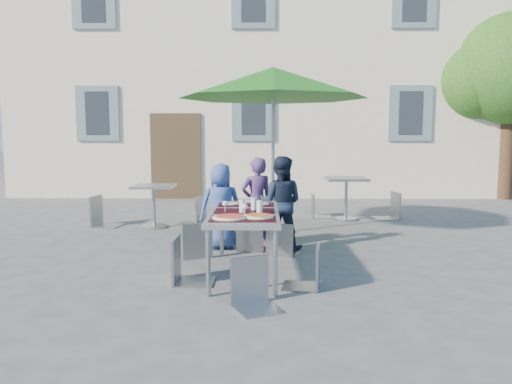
{
  "coord_description": "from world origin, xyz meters",
  "views": [
    {
      "loc": [
        0.23,
        -5.4,
        1.64
      ],
      "look_at": [
        0.15,
        1.31,
        0.88
      ],
      "focal_mm": 35.0,
      "sensor_mm": 36.0,
      "label": 1
    }
  ],
  "objects_px": {
    "pizza_near_left": "(230,217)",
    "patio_umbrella": "(273,84)",
    "child_0": "(221,206)",
    "cafe_table_0": "(154,198)",
    "child_2": "(281,203)",
    "chair_0": "(196,218)",
    "pizza_near_right": "(258,216)",
    "bg_chair_l_0": "(101,192)",
    "chair_5": "(253,254)",
    "chair_2": "(282,219)",
    "bg_chair_r_1": "(391,189)",
    "chair_3": "(185,232)",
    "bg_chair_r_0": "(195,192)",
    "dining_table": "(244,216)",
    "cafe_table_1": "(346,190)",
    "bg_chair_l_1": "(318,191)",
    "child_1": "(257,203)",
    "chair_1": "(250,217)",
    "chair_4": "(309,242)"
  },
  "relations": [
    {
      "from": "child_2",
      "to": "bg_chair_r_0",
      "type": "bearing_deg",
      "value": -40.9
    },
    {
      "from": "dining_table",
      "to": "cafe_table_1",
      "type": "distance_m",
      "value": 4.21
    },
    {
      "from": "chair_5",
      "to": "chair_0",
      "type": "bearing_deg",
      "value": 112.63
    },
    {
      "from": "dining_table",
      "to": "chair_5",
      "type": "distance_m",
      "value": 1.19
    },
    {
      "from": "dining_table",
      "to": "cafe_table_0",
      "type": "bearing_deg",
      "value": 120.12
    },
    {
      "from": "bg_chair_l_1",
      "to": "bg_chair_l_0",
      "type": "bearing_deg",
      "value": -165.62
    },
    {
      "from": "chair_5",
      "to": "cafe_table_1",
      "type": "distance_m",
      "value": 5.24
    },
    {
      "from": "chair_5",
      "to": "chair_2",
      "type": "bearing_deg",
      "value": 80.29
    },
    {
      "from": "chair_0",
      "to": "bg_chair_l_0",
      "type": "bearing_deg",
      "value": 130.96
    },
    {
      "from": "chair_1",
      "to": "bg_chair_r_1",
      "type": "height_order",
      "value": "bg_chair_r_1"
    },
    {
      "from": "pizza_near_left",
      "to": "chair_5",
      "type": "distance_m",
      "value": 0.74
    },
    {
      "from": "chair_0",
      "to": "chair_2",
      "type": "xyz_separation_m",
      "value": [
        1.16,
        0.12,
        -0.03
      ]
    },
    {
      "from": "pizza_near_right",
      "to": "chair_0",
      "type": "xyz_separation_m",
      "value": [
        -0.85,
        1.23,
        -0.23
      ]
    },
    {
      "from": "dining_table",
      "to": "bg_chair_r_1",
      "type": "xyz_separation_m",
      "value": [
        2.75,
        3.98,
        -0.11
      ]
    },
    {
      "from": "chair_5",
      "to": "bg_chair_l_0",
      "type": "xyz_separation_m",
      "value": [
        -2.83,
        4.27,
        0.1
      ]
    },
    {
      "from": "chair_4",
      "to": "patio_umbrella",
      "type": "distance_m",
      "value": 3.61
    },
    {
      "from": "child_0",
      "to": "cafe_table_0",
      "type": "bearing_deg",
      "value": -63.97
    },
    {
      "from": "cafe_table_1",
      "to": "bg_chair_r_1",
      "type": "distance_m",
      "value": 0.93
    },
    {
      "from": "child_0",
      "to": "bg_chair_r_1",
      "type": "relative_size",
      "value": 1.25
    },
    {
      "from": "chair_3",
      "to": "bg_chair_r_0",
      "type": "xyz_separation_m",
      "value": [
        -0.36,
        3.6,
        0.03
      ]
    },
    {
      "from": "bg_chair_r_1",
      "to": "chair_3",
      "type": "bearing_deg",
      "value": -128.0
    },
    {
      "from": "cafe_table_0",
      "to": "chair_0",
      "type": "bearing_deg",
      "value": -64.64
    },
    {
      "from": "cafe_table_0",
      "to": "child_0",
      "type": "bearing_deg",
      "value": -51.05
    },
    {
      "from": "pizza_near_left",
      "to": "bg_chair_l_1",
      "type": "height_order",
      "value": "bg_chair_l_1"
    },
    {
      "from": "child_2",
      "to": "bg_chair_r_1",
      "type": "distance_m",
      "value": 3.5
    },
    {
      "from": "child_1",
      "to": "cafe_table_0",
      "type": "bearing_deg",
      "value": -62.42
    },
    {
      "from": "child_0",
      "to": "chair_4",
      "type": "distance_m",
      "value": 2.17
    },
    {
      "from": "child_1",
      "to": "chair_1",
      "type": "distance_m",
      "value": 0.3
    },
    {
      "from": "child_2",
      "to": "chair_0",
      "type": "distance_m",
      "value": 1.28
    },
    {
      "from": "cafe_table_0",
      "to": "bg_chair_r_0",
      "type": "bearing_deg",
      "value": 20.39
    },
    {
      "from": "cafe_table_0",
      "to": "chair_1",
      "type": "bearing_deg",
      "value": -45.72
    },
    {
      "from": "dining_table",
      "to": "pizza_near_left",
      "type": "distance_m",
      "value": 0.55
    },
    {
      "from": "chair_2",
      "to": "bg_chair_r_1",
      "type": "relative_size",
      "value": 0.88
    },
    {
      "from": "chair_5",
      "to": "cafe_table_0",
      "type": "bearing_deg",
      "value": 114.09
    },
    {
      "from": "pizza_near_right",
      "to": "chair_5",
      "type": "bearing_deg",
      "value": -93.3
    },
    {
      "from": "chair_0",
      "to": "chair_2",
      "type": "distance_m",
      "value": 1.17
    },
    {
      "from": "chair_0",
      "to": "cafe_table_0",
      "type": "height_order",
      "value": "chair_0"
    },
    {
      "from": "dining_table",
      "to": "cafe_table_1",
      "type": "xyz_separation_m",
      "value": [
        1.84,
        3.78,
        -0.1
      ]
    },
    {
      "from": "dining_table",
      "to": "chair_1",
      "type": "distance_m",
      "value": 1.18
    },
    {
      "from": "bg_chair_r_1",
      "to": "child_2",
      "type": "bearing_deg",
      "value": -130.5
    },
    {
      "from": "child_2",
      "to": "bg_chair_r_1",
      "type": "xyz_separation_m",
      "value": [
        2.27,
        2.66,
        -0.09
      ]
    },
    {
      "from": "chair_1",
      "to": "child_1",
      "type": "bearing_deg",
      "value": 69.87
    },
    {
      "from": "cafe_table_0",
      "to": "bg_chair_l_0",
      "type": "height_order",
      "value": "bg_chair_l_0"
    },
    {
      "from": "child_0",
      "to": "child_1",
      "type": "relative_size",
      "value": 0.94
    },
    {
      "from": "child_0",
      "to": "bg_chair_l_1",
      "type": "height_order",
      "value": "child_0"
    },
    {
      "from": "dining_table",
      "to": "child_0",
      "type": "height_order",
      "value": "child_0"
    },
    {
      "from": "pizza_near_right",
      "to": "bg_chair_l_0",
      "type": "distance_m",
      "value": 4.57
    },
    {
      "from": "pizza_near_left",
      "to": "patio_umbrella",
      "type": "bearing_deg",
      "value": 79.95
    },
    {
      "from": "child_0",
      "to": "cafe_table_0",
      "type": "height_order",
      "value": "child_0"
    },
    {
      "from": "cafe_table_0",
      "to": "bg_chair_l_1",
      "type": "xyz_separation_m",
      "value": [
        3.04,
        1.17,
        -0.0
      ]
    }
  ]
}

